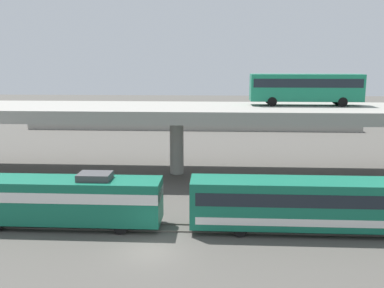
{
  "coord_description": "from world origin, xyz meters",
  "views": [
    {
      "loc": [
        4.28,
        -26.3,
        12.3
      ],
      "look_at": [
        1.46,
        24.01,
        2.56
      ],
      "focal_mm": 40.39,
      "sensor_mm": 36.0,
      "label": 1
    }
  ],
  "objects_px": {
    "parked_car_1": "(169,114)",
    "parked_car_6": "(205,113)",
    "parked_car_3": "(82,114)",
    "transit_bus_on_overpass": "(306,87)",
    "train_locomotive": "(53,198)",
    "parked_car_7": "(152,116)",
    "train_coach_lead": "(333,203)",
    "parked_car_0": "(93,116)",
    "parked_car_5": "(146,113)",
    "parked_car_4": "(258,115)",
    "parked_car_2": "(236,116)"
  },
  "relations": [
    {
      "from": "parked_car_5",
      "to": "parked_car_7",
      "type": "xyz_separation_m",
      "value": [
        2.03,
        -5.01,
        -0.0
      ]
    },
    {
      "from": "parked_car_4",
      "to": "train_locomotive",
      "type": "bearing_deg",
      "value": -111.08
    },
    {
      "from": "train_coach_lead",
      "to": "parked_car_7",
      "type": "xyz_separation_m",
      "value": [
        -20.3,
        48.55,
        0.0
      ]
    },
    {
      "from": "train_locomotive",
      "to": "parked_car_3",
      "type": "height_order",
      "value": "train_locomotive"
    },
    {
      "from": "parked_car_3",
      "to": "parked_car_2",
      "type": "bearing_deg",
      "value": -3.34
    },
    {
      "from": "train_locomotive",
      "to": "parked_car_4",
      "type": "height_order",
      "value": "train_locomotive"
    },
    {
      "from": "parked_car_6",
      "to": "parked_car_0",
      "type": "bearing_deg",
      "value": -166.28
    },
    {
      "from": "parked_car_3",
      "to": "parked_car_7",
      "type": "xyz_separation_m",
      "value": [
        14.18,
        -2.99,
        0.0
      ]
    },
    {
      "from": "train_locomotive",
      "to": "parked_car_4",
      "type": "bearing_deg",
      "value": -111.08
    },
    {
      "from": "transit_bus_on_overpass",
      "to": "parked_car_0",
      "type": "relative_size",
      "value": 2.6
    },
    {
      "from": "parked_car_1",
      "to": "parked_car_4",
      "type": "distance_m",
      "value": 17.17
    },
    {
      "from": "parked_car_2",
      "to": "parked_car_3",
      "type": "distance_m",
      "value": 29.79
    },
    {
      "from": "parked_car_7",
      "to": "train_coach_lead",
      "type": "bearing_deg",
      "value": -67.31
    },
    {
      "from": "parked_car_2",
      "to": "parked_car_4",
      "type": "relative_size",
      "value": 1.03
    },
    {
      "from": "parked_car_3",
      "to": "parked_car_6",
      "type": "relative_size",
      "value": 1.0
    },
    {
      "from": "train_locomotive",
      "to": "parked_car_7",
      "type": "xyz_separation_m",
      "value": [
        0.32,
        48.55,
        -0.02
      ]
    },
    {
      "from": "train_coach_lead",
      "to": "parked_car_4",
      "type": "distance_m",
      "value": 52.41
    },
    {
      "from": "parked_car_5",
      "to": "parked_car_2",
      "type": "bearing_deg",
      "value": -12.05
    },
    {
      "from": "parked_car_0",
      "to": "parked_car_2",
      "type": "height_order",
      "value": "same"
    },
    {
      "from": "train_coach_lead",
      "to": "parked_car_3",
      "type": "distance_m",
      "value": 62.01
    },
    {
      "from": "parked_car_0",
      "to": "parked_car_7",
      "type": "distance_m",
      "value": 11.06
    },
    {
      "from": "parked_car_2",
      "to": "train_coach_lead",
      "type": "bearing_deg",
      "value": 95.45
    },
    {
      "from": "transit_bus_on_overpass",
      "to": "train_coach_lead",
      "type": "bearing_deg",
      "value": 86.03
    },
    {
      "from": "parked_car_4",
      "to": "parked_car_6",
      "type": "height_order",
      "value": "same"
    },
    {
      "from": "parked_car_1",
      "to": "parked_car_7",
      "type": "bearing_deg",
      "value": -123.8
    },
    {
      "from": "parked_car_1",
      "to": "parked_car_6",
      "type": "distance_m",
      "value": 7.04
    },
    {
      "from": "train_locomotive",
      "to": "parked_car_5",
      "type": "xyz_separation_m",
      "value": [
        -1.71,
        53.56,
        -0.02
      ]
    },
    {
      "from": "parked_car_3",
      "to": "parked_car_4",
      "type": "bearing_deg",
      "value": 1.46
    },
    {
      "from": "transit_bus_on_overpass",
      "to": "parked_car_7",
      "type": "relative_size",
      "value": 2.91
    },
    {
      "from": "train_coach_lead",
      "to": "transit_bus_on_overpass",
      "type": "relative_size",
      "value": 1.71
    },
    {
      "from": "train_coach_lead",
      "to": "parked_car_2",
      "type": "bearing_deg",
      "value": -84.55
    },
    {
      "from": "parked_car_1",
      "to": "parked_car_4",
      "type": "xyz_separation_m",
      "value": [
        17.17,
        -0.19,
        0.0
      ]
    },
    {
      "from": "transit_bus_on_overpass",
      "to": "parked_car_4",
      "type": "relative_size",
      "value": 2.78
    },
    {
      "from": "parked_car_1",
      "to": "parked_car_6",
      "type": "xyz_separation_m",
      "value": [
        6.96,
        1.04,
        -0.0
      ]
    },
    {
      "from": "parked_car_2",
      "to": "parked_car_6",
      "type": "height_order",
      "value": "same"
    },
    {
      "from": "parked_car_1",
      "to": "train_coach_lead",
      "type": "bearing_deg",
      "value": -71.51
    },
    {
      "from": "parked_car_3",
      "to": "parked_car_6",
      "type": "xyz_separation_m",
      "value": [
        23.85,
        2.1,
        0.0
      ]
    },
    {
      "from": "parked_car_3",
      "to": "transit_bus_on_overpass",
      "type": "bearing_deg",
      "value": -43.58
    },
    {
      "from": "train_coach_lead",
      "to": "parked_car_3",
      "type": "relative_size",
      "value": 5.11
    },
    {
      "from": "parked_car_4",
      "to": "train_coach_lead",
      "type": "bearing_deg",
      "value": -89.54
    },
    {
      "from": "transit_bus_on_overpass",
      "to": "parked_car_7",
      "type": "bearing_deg",
      "value": -55.22
    },
    {
      "from": "parked_car_1",
      "to": "parked_car_5",
      "type": "xyz_separation_m",
      "value": [
        -4.74,
        0.96,
        0.0
      ]
    },
    {
      "from": "parked_car_6",
      "to": "parked_car_3",
      "type": "bearing_deg",
      "value": -174.97
    },
    {
      "from": "parked_car_4",
      "to": "parked_car_5",
      "type": "xyz_separation_m",
      "value": [
        -21.92,
        1.15,
        0.0
      ]
    },
    {
      "from": "transit_bus_on_overpass",
      "to": "parked_car_2",
      "type": "xyz_separation_m",
      "value": [
        -5.97,
        32.24,
        -7.38
      ]
    },
    {
      "from": "parked_car_1",
      "to": "parked_car_3",
      "type": "relative_size",
      "value": 1.06
    },
    {
      "from": "parked_car_6",
      "to": "parked_car_7",
      "type": "bearing_deg",
      "value": -152.23
    },
    {
      "from": "train_coach_lead",
      "to": "parked_car_6",
      "type": "xyz_separation_m",
      "value": [
        -10.63,
        53.64,
        -0.0
      ]
    },
    {
      "from": "parked_car_0",
      "to": "parked_car_5",
      "type": "bearing_deg",
      "value": -151.09
    },
    {
      "from": "train_coach_lead",
      "to": "parked_car_0",
      "type": "relative_size",
      "value": 4.45
    }
  ]
}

